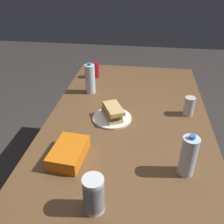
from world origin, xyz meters
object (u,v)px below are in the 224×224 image
(dining_table, at_px, (128,128))
(sandwich, at_px, (112,112))
(water_bottle_tall, at_px, (188,156))
(soda_can_red, at_px, (95,70))
(water_bottle_spare, at_px, (90,79))
(soda_can_silver, at_px, (189,106))
(chip_bag, at_px, (69,153))
(paper_plate, at_px, (112,118))
(plastic_cup_stack, at_px, (94,195))

(dining_table, height_order, sandwich, sandwich)
(dining_table, relative_size, water_bottle_tall, 8.08)
(dining_table, distance_m, soda_can_red, 0.69)
(soda_can_red, distance_m, water_bottle_spare, 0.28)
(soda_can_red, relative_size, soda_can_silver, 1.00)
(water_bottle_spare, relative_size, soda_can_silver, 1.88)
(sandwich, relative_size, soda_can_silver, 1.64)
(sandwich, height_order, chip_bag, sandwich)
(dining_table, relative_size, chip_bag, 7.60)
(water_bottle_tall, bearing_deg, sandwich, -135.23)
(dining_table, height_order, water_bottle_spare, water_bottle_spare)
(paper_plate, xyz_separation_m, chip_bag, (0.38, -0.16, 0.03))
(paper_plate, relative_size, water_bottle_spare, 1.06)
(paper_plate, bearing_deg, soda_can_silver, 104.26)
(soda_can_silver, bearing_deg, paper_plate, -75.74)
(dining_table, relative_size, sandwich, 8.73)
(water_bottle_spare, bearing_deg, soda_can_red, -175.87)
(sandwich, distance_m, plastic_cup_stack, 0.66)
(soda_can_red, height_order, water_bottle_tall, water_bottle_tall)
(paper_plate, relative_size, chip_bag, 1.05)
(sandwich, bearing_deg, plastic_cup_stack, 1.61)
(plastic_cup_stack, height_order, soda_can_silver, plastic_cup_stack)
(chip_bag, xyz_separation_m, soda_can_silver, (-0.51, 0.64, 0.03))
(dining_table, xyz_separation_m, water_bottle_tall, (0.44, 0.30, 0.18))
(soda_can_red, xyz_separation_m, soda_can_silver, (0.50, 0.70, 0.00))
(sandwich, height_order, plastic_cup_stack, plastic_cup_stack)
(chip_bag, bearing_deg, water_bottle_tall, -87.02)
(chip_bag, bearing_deg, soda_can_silver, -46.64)
(soda_can_red, height_order, plastic_cup_stack, plastic_cup_stack)
(water_bottle_spare, bearing_deg, water_bottle_tall, 39.42)
(sandwich, xyz_separation_m, chip_bag, (0.38, -0.17, -0.02))
(dining_table, xyz_separation_m, chip_bag, (0.42, -0.26, 0.12))
(dining_table, relative_size, plastic_cup_stack, 10.47)
(chip_bag, bearing_deg, plastic_cup_stack, -141.00)
(soda_can_red, distance_m, water_bottle_tall, 1.20)
(chip_bag, distance_m, water_bottle_tall, 0.57)
(water_bottle_tall, distance_m, soda_can_silver, 0.53)
(water_bottle_tall, relative_size, water_bottle_spare, 0.94)
(paper_plate, height_order, water_bottle_tall, water_bottle_tall)
(dining_table, bearing_deg, water_bottle_spare, -134.78)
(dining_table, xyz_separation_m, water_bottle_spare, (-0.31, -0.31, 0.19))
(water_bottle_tall, bearing_deg, paper_plate, -135.17)
(dining_table, distance_m, water_bottle_spare, 0.48)
(soda_can_red, xyz_separation_m, water_bottle_tall, (1.02, 0.63, 0.04))
(water_bottle_tall, distance_m, water_bottle_spare, 0.96)
(chip_bag, relative_size, plastic_cup_stack, 1.38)
(paper_plate, bearing_deg, soda_can_red, -159.62)
(paper_plate, xyz_separation_m, soda_can_red, (-0.62, -0.23, 0.05))
(soda_can_red, height_order, chip_bag, soda_can_red)
(paper_plate, distance_m, chip_bag, 0.42)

